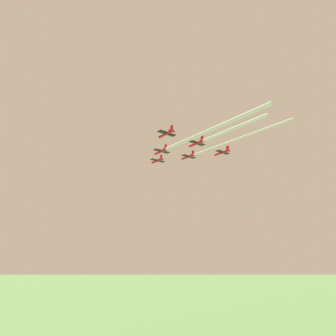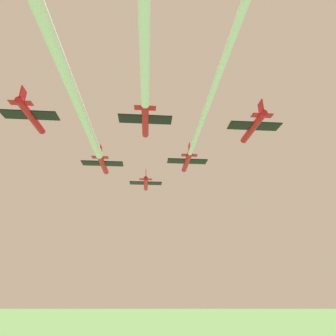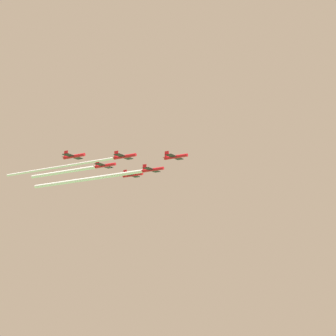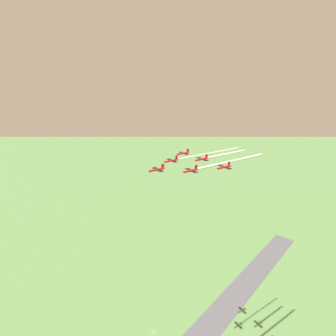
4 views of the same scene
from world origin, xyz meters
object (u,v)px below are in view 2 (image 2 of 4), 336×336
(jet_4, at_px, (145,120))
(jet_5, at_px, (254,126))
(jet_2, at_px, (187,161))
(jet_1, at_px, (103,164))
(jet_0, at_px, (146,183))
(jet_3, at_px, (31,116))

(jet_4, bearing_deg, jet_5, -0.00)
(jet_2, bearing_deg, jet_1, -180.00)
(jet_0, bearing_deg, jet_4, -90.00)
(jet_0, xyz_separation_m, jet_5, (17.41, -29.23, 0.33))
(jet_1, distance_m, jet_4, 17.09)
(jet_1, relative_size, jet_2, 1.00)
(jet_1, xyz_separation_m, jet_5, (25.96, -14.52, 1.17))
(jet_0, xyz_separation_m, jet_4, (0.16, -29.33, 0.75))
(jet_3, bearing_deg, jet_4, 0.00)
(jet_0, relative_size, jet_3, 1.00)
(jet_0, relative_size, jet_4, 1.00)
(jet_0, xyz_separation_m, jet_1, (-8.55, -14.71, -0.84))
(jet_3, xyz_separation_m, jet_5, (34.50, 0.19, -0.35))
(jet_1, relative_size, jet_4, 1.00)
(jet_0, distance_m, jet_1, 17.03)
(jet_1, bearing_deg, jet_0, 59.53)
(jet_2, relative_size, jet_3, 1.00)
(jet_2, bearing_deg, jet_0, 120.47)
(jet_1, bearing_deg, jet_4, -59.53)
(jet_1, xyz_separation_m, jet_2, (17.25, 0.09, 1.04))
(jet_1, height_order, jet_3, jet_3)
(jet_2, bearing_deg, jet_4, -120.47)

